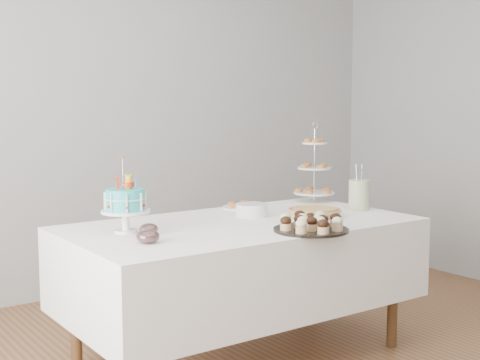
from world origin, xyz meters
TOP-DOWN VIEW (x-y plane):
  - walls at (0.00, 0.00)m, footprint 5.04×4.04m
  - table at (0.00, 0.30)m, footprint 1.92×1.02m
  - birthday_cake at (-0.64, 0.41)m, footprint 0.25×0.25m
  - cupcake_tray at (0.15, -0.10)m, footprint 0.39×0.39m
  - pie at (0.46, 0.21)m, footprint 0.31×0.31m
  - tiered_stand at (0.84, 0.65)m, footprint 0.27×0.27m
  - plate_stack at (0.17, 0.43)m, footprint 0.19×0.19m
  - pastry_plate at (0.29, 0.69)m, footprint 0.25×0.25m
  - jam_bowl_a at (-0.67, 0.12)m, footprint 0.11×0.11m
  - jam_bowl_b at (-0.57, 0.30)m, footprint 0.10×0.10m
  - utensil_pitcher at (0.84, 0.24)m, footprint 0.13×0.13m

SIDE VIEW (x-z plane):
  - table at x=0.00m, z-range 0.16..0.93m
  - pastry_plate at x=0.29m, z-range 0.77..0.80m
  - jam_bowl_b at x=-0.57m, z-range 0.77..0.82m
  - pie at x=0.46m, z-range 0.77..0.82m
  - jam_bowl_a at x=-0.67m, z-range 0.77..0.83m
  - plate_stack at x=0.17m, z-range 0.77..0.84m
  - cupcake_tray at x=0.15m, z-range 0.77..0.86m
  - utensil_pitcher at x=0.84m, z-range 0.73..1.01m
  - birthday_cake at x=-0.64m, z-range 0.68..1.07m
  - tiered_stand at x=0.84m, z-range 0.73..1.25m
  - walls at x=0.00m, z-range 0.00..2.70m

